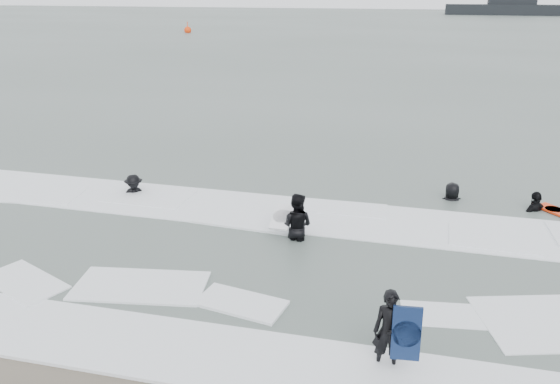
% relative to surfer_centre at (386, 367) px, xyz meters
% --- Properties ---
extents(ground, '(320.00, 320.00, 0.00)m').
position_rel_surfer_centre_xyz_m(ground, '(-3.23, 0.11, 0.00)').
color(ground, brown).
rests_on(ground, ground).
extents(sea, '(320.00, 320.00, 0.00)m').
position_rel_surfer_centre_xyz_m(sea, '(-3.23, 80.11, 0.06)').
color(sea, '#47544C').
rests_on(sea, ground).
extents(surfer_centre, '(0.57, 0.39, 1.53)m').
position_rel_surfer_centre_xyz_m(surfer_centre, '(0.00, 0.00, 0.00)').
color(surfer_centre, black).
rests_on(surfer_centre, ground).
extents(surfer_wading, '(0.94, 0.76, 1.83)m').
position_rel_surfer_centre_xyz_m(surfer_wading, '(-2.67, 4.64, 0.00)').
color(surfer_wading, black).
rests_on(surfer_wading, ground).
extents(surfer_breaker, '(1.14, 1.04, 1.54)m').
position_rel_surfer_centre_xyz_m(surfer_breaker, '(-8.36, 6.48, 0.00)').
color(surfer_breaker, black).
rests_on(surfer_breaker, ground).
extents(surfer_right_near, '(1.07, 1.00, 1.77)m').
position_rel_surfer_centre_xyz_m(surfer_right_near, '(3.74, 8.24, 0.00)').
color(surfer_right_near, black).
rests_on(surfer_right_near, ground).
extents(surfer_right_far, '(0.95, 0.72, 1.73)m').
position_rel_surfer_centre_xyz_m(surfer_right_far, '(1.38, 8.50, 0.00)').
color(surfer_right_far, black).
rests_on(surfer_right_far, ground).
extents(surf_foam, '(30.03, 9.06, 0.09)m').
position_rel_surfer_centre_xyz_m(surf_foam, '(-3.23, 3.81, 0.04)').
color(surf_foam, white).
rests_on(surf_foam, ground).
extents(bodyboards, '(8.08, 8.99, 1.25)m').
position_rel_surfer_centre_xyz_m(bodyboards, '(0.49, 4.33, 0.50)').
color(bodyboards, '#0D1D41').
rests_on(bodyboards, ground).
extents(buoy, '(1.00, 1.00, 1.65)m').
position_rel_surfer_centre_xyz_m(buoy, '(-32.41, 66.30, 0.42)').
color(buoy, '#F5390A').
rests_on(buoy, ground).
extents(vessel_horizon, '(28.64, 5.12, 3.89)m').
position_rel_surfer_centre_xyz_m(vessel_horizon, '(18.56, 131.61, 1.45)').
color(vessel_horizon, black).
rests_on(vessel_horizon, ground).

